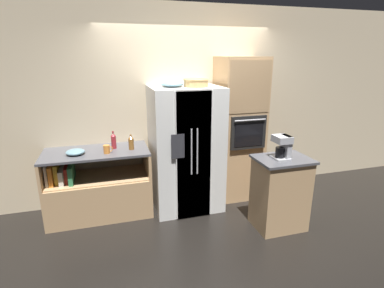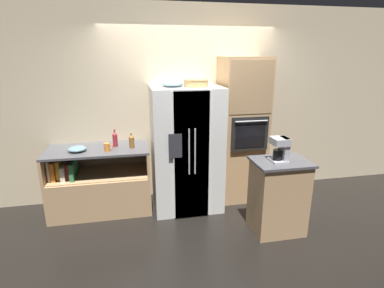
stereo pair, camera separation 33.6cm
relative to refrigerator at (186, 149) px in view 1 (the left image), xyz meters
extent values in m
plane|color=black|center=(0.13, -0.08, -0.86)|extent=(20.00, 20.00, 0.00)
cube|color=beige|center=(0.13, 0.44, 0.54)|extent=(12.00, 0.06, 2.80)
cube|color=tan|center=(-1.19, 0.07, -0.59)|extent=(1.34, 0.67, 0.53)
cube|color=tan|center=(-1.19, 0.07, -0.31)|extent=(1.29, 0.62, 0.02)
cube|color=tan|center=(-1.85, 0.07, -0.15)|extent=(0.04, 0.67, 0.34)
cube|color=tan|center=(-0.54, 0.07, -0.15)|extent=(0.04, 0.67, 0.34)
cube|color=#4C4C51|center=(-1.19, 0.07, 0.03)|extent=(1.34, 0.67, 0.03)
cube|color=silver|center=(-1.79, 0.04, -0.17)|extent=(0.03, 0.35, 0.27)
cube|color=orange|center=(-1.74, 0.04, -0.18)|extent=(0.05, 0.38, 0.25)
cube|color=gold|center=(-1.68, 0.04, -0.18)|extent=(0.05, 0.30, 0.25)
cube|color=silver|center=(-1.62, 0.04, -0.21)|extent=(0.06, 0.41, 0.19)
cube|color=#B72D28|center=(-1.57, 0.04, -0.20)|extent=(0.04, 0.30, 0.20)
cube|color=#337A4C|center=(-1.51, 0.04, -0.19)|extent=(0.05, 0.44, 0.23)
cube|color=silver|center=(0.00, 0.01, 0.00)|extent=(0.93, 0.80, 1.71)
cube|color=silver|center=(-0.01, -0.40, 0.00)|extent=(0.46, 0.02, 1.68)
cube|color=silver|center=(0.01, -0.40, 0.00)|extent=(0.46, 0.02, 1.68)
cylinder|color=#B2B2B7|center=(-0.04, -0.42, 0.09)|extent=(0.02, 0.02, 0.60)
cylinder|color=#B2B2B7|center=(0.04, -0.42, 0.09)|extent=(0.02, 0.02, 0.60)
cube|color=#2D2D33|center=(-0.21, -0.41, 0.17)|extent=(0.17, 0.01, 0.31)
cube|color=tan|center=(0.85, 0.12, 0.19)|extent=(0.64, 0.59, 2.09)
cube|color=black|center=(0.85, -0.20, 0.22)|extent=(0.52, 0.04, 0.47)
cube|color=black|center=(0.85, -0.22, 0.19)|extent=(0.43, 0.01, 0.33)
cylinder|color=#B2B2B7|center=(0.85, -0.23, 0.40)|extent=(0.46, 0.02, 0.02)
cube|color=#A68259|center=(0.85, -0.18, 0.84)|extent=(0.60, 0.01, 0.70)
cube|color=tan|center=(0.97, -0.90, -0.41)|extent=(0.60, 0.46, 0.89)
cube|color=#4C4C51|center=(0.97, -0.90, 0.05)|extent=(0.65, 0.50, 0.03)
cylinder|color=tan|center=(0.12, -0.09, 0.90)|extent=(0.31, 0.31, 0.09)
torus|color=tan|center=(0.12, -0.09, 0.95)|extent=(0.33, 0.33, 0.03)
ellipsoid|color=#668C99|center=(-0.18, -0.01, 0.89)|extent=(0.30, 0.30, 0.07)
cylinder|color=brown|center=(-0.74, 0.02, 0.12)|extent=(0.07, 0.07, 0.15)
cone|color=brown|center=(-0.74, 0.02, 0.21)|extent=(0.07, 0.07, 0.04)
cylinder|color=brown|center=(-0.74, 0.02, 0.24)|extent=(0.02, 0.02, 0.02)
cylinder|color=maroon|center=(-0.96, 0.13, 0.13)|extent=(0.07, 0.07, 0.17)
cone|color=maroon|center=(-0.96, 0.13, 0.24)|extent=(0.07, 0.07, 0.04)
cylinder|color=maroon|center=(-0.96, 0.13, 0.27)|extent=(0.02, 0.02, 0.03)
cylinder|color=orange|center=(-1.06, -0.06, 0.10)|extent=(0.08, 0.08, 0.11)
torus|color=orange|center=(-1.01, -0.06, 0.10)|extent=(0.07, 0.01, 0.07)
ellipsoid|color=#668C99|center=(-1.44, 0.00, 0.08)|extent=(0.23, 0.23, 0.07)
cube|color=#B2B2B7|center=(0.92, -0.91, 0.08)|extent=(0.18, 0.20, 0.02)
cylinder|color=black|center=(0.91, -0.91, 0.15)|extent=(0.11, 0.11, 0.12)
cube|color=#B2B2B7|center=(0.98, -0.91, 0.21)|extent=(0.06, 0.17, 0.29)
cube|color=#B2B2B7|center=(0.92, -0.91, 0.31)|extent=(0.18, 0.20, 0.08)
camera|label=1|loc=(-1.03, -3.84, 1.25)|focal=28.00mm
camera|label=2|loc=(-0.71, -3.92, 1.25)|focal=28.00mm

